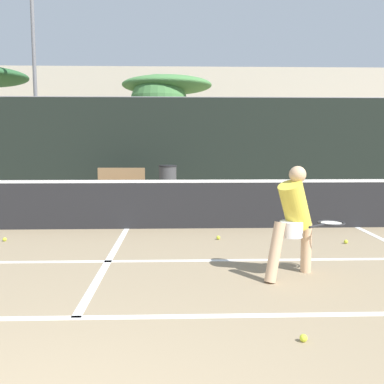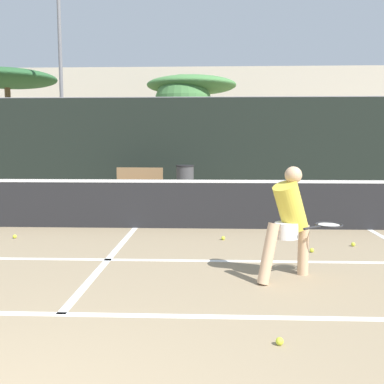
% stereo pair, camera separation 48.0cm
% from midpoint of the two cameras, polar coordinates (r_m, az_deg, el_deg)
% --- Properties ---
extents(court_baseline_near, '(11.00, 0.10, 0.01)m').
position_cam_midpoint_polar(court_baseline_near, '(4.66, -13.45, -14.89)').
color(court_baseline_near, white).
rests_on(court_baseline_near, ground).
extents(court_service_line, '(8.25, 0.10, 0.01)m').
position_cam_midpoint_polar(court_service_line, '(6.54, -8.57, -8.50)').
color(court_service_line, white).
rests_on(court_service_line, ground).
extents(court_center_mark, '(0.10, 4.40, 0.01)m').
position_cam_midpoint_polar(court_center_mark, '(6.70, -8.30, -8.14)').
color(court_center_mark, white).
rests_on(court_center_mark, ground).
extents(net, '(11.09, 0.09, 1.07)m').
position_cam_midpoint_polar(net, '(8.73, -5.70, -1.28)').
color(net, slate).
rests_on(net, ground).
extents(fence_back, '(24.00, 0.06, 3.14)m').
position_cam_midpoint_polar(fence_back, '(15.11, -2.29, 6.03)').
color(fence_back, black).
rests_on(fence_back, ground).
extents(player_practicing, '(1.18, 0.70, 1.39)m').
position_cam_midpoint_polar(player_practicing, '(5.65, 14.72, -3.31)').
color(player_practicing, '#DBAD84').
rests_on(player_practicing, ground).
extents(tennis_ball_scattered_2, '(0.07, 0.07, 0.07)m').
position_cam_midpoint_polar(tennis_ball_scattered_2, '(7.18, 16.85, -7.11)').
color(tennis_ball_scattered_2, '#D1E033').
rests_on(tennis_ball_scattered_2, ground).
extents(tennis_ball_scattered_4, '(0.07, 0.07, 0.07)m').
position_cam_midpoint_polar(tennis_ball_scattered_4, '(8.35, -20.07, -5.34)').
color(tennis_ball_scattered_4, '#D1E033').
rests_on(tennis_ball_scattered_4, ground).
extents(tennis_ball_scattered_7, '(0.07, 0.07, 0.07)m').
position_cam_midpoint_polar(tennis_ball_scattered_7, '(7.79, 21.48, -6.22)').
color(tennis_ball_scattered_7, '#D1E033').
rests_on(tennis_ball_scattered_7, ground).
extents(tennis_ball_scattered_8, '(0.07, 0.07, 0.07)m').
position_cam_midpoint_polar(tennis_ball_scattered_8, '(7.75, 5.76, -5.85)').
color(tennis_ball_scattered_8, '#D1E033').
rests_on(tennis_ball_scattered_8, ground).
extents(tennis_ball_scattered_10, '(0.07, 0.07, 0.07)m').
position_cam_midpoint_polar(tennis_ball_scattered_10, '(4.04, 14.60, -17.93)').
color(tennis_ball_scattered_10, '#D1E033').
rests_on(tennis_ball_scattered_10, ground).
extents(courtside_bench, '(1.48, 0.45, 0.86)m').
position_cam_midpoint_polar(courtside_bench, '(14.01, -5.77, 1.46)').
color(courtside_bench, olive).
rests_on(courtside_bench, ground).
extents(trash_bin, '(0.55, 0.55, 0.96)m').
position_cam_midpoint_polar(trash_bin, '(13.60, 0.13, 1.42)').
color(trash_bin, '#3F3F42').
rests_on(trash_bin, ground).
extents(parked_car, '(1.90, 4.10, 1.40)m').
position_cam_midpoint_polar(parked_car, '(18.45, -0.54, 3.11)').
color(parked_car, navy).
rests_on(parked_car, ground).
extents(floodlight_mast, '(1.10, 0.24, 9.83)m').
position_cam_midpoint_polar(floodlight_mast, '(21.14, -15.80, 18.37)').
color(floodlight_mast, slate).
rests_on(floodlight_mast, ground).
extents(tree_west, '(4.88, 4.88, 5.24)m').
position_cam_midpoint_polar(tree_west, '(24.84, -21.92, 13.12)').
color(tree_west, brown).
rests_on(tree_west, ground).
extents(tree_mid, '(2.81, 2.81, 4.94)m').
position_cam_midpoint_polar(tree_mid, '(22.58, -0.54, 11.15)').
color(tree_mid, brown).
rests_on(tree_mid, ground).
extents(tree_east, '(4.59, 4.59, 4.97)m').
position_cam_midpoint_polar(tree_east, '(23.62, 0.54, 13.30)').
color(tree_east, brown).
rests_on(tree_east, ground).
extents(building_far, '(36.00, 2.40, 6.79)m').
position_cam_midpoint_polar(building_far, '(32.96, 0.23, 9.48)').
color(building_far, beige).
rests_on(building_far, ground).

